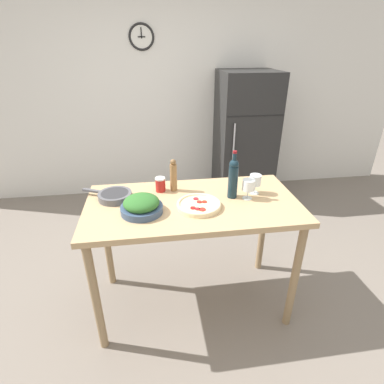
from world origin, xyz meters
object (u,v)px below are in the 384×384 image
(wine_glass_far, at_px, (255,181))
(wine_bottle, at_px, (233,177))
(cast_iron_skillet, at_px, (115,196))
(salad_bowl, at_px, (142,205))
(refrigerator, at_px, (244,138))
(wine_glass_near, at_px, (248,186))
(pepper_mill, at_px, (173,176))
(salt_canister, at_px, (160,184))
(homemade_pizza, at_px, (199,205))

(wine_glass_far, bearing_deg, wine_bottle, -168.87)
(cast_iron_skillet, bearing_deg, salad_bowl, -48.77)
(refrigerator, distance_m, wine_glass_near, 1.90)
(refrigerator, xyz_separation_m, salad_bowl, (-1.28, -1.90, 0.17))
(pepper_mill, bearing_deg, salt_canister, 178.04)
(salad_bowl, height_order, salt_canister, salad_bowl)
(pepper_mill, bearing_deg, cast_iron_skillet, -170.10)
(refrigerator, relative_size, wine_bottle, 4.72)
(refrigerator, xyz_separation_m, pepper_mill, (-1.05, -1.60, 0.23))
(homemade_pizza, height_order, salt_canister, salt_canister)
(wine_glass_far, bearing_deg, salad_bowl, -168.74)
(wine_glass_near, distance_m, salt_canister, 0.64)
(wine_glass_near, xyz_separation_m, pepper_mill, (-0.50, 0.20, 0.02))
(refrigerator, height_order, wine_glass_near, refrigerator)
(salad_bowl, xyz_separation_m, salt_canister, (0.14, 0.29, 0.00))
(refrigerator, bearing_deg, wine_bottle, -110.11)
(wine_glass_far, height_order, salt_canister, wine_glass_far)
(salt_canister, xyz_separation_m, cast_iron_skillet, (-0.33, -0.08, -0.03))
(pepper_mill, xyz_separation_m, cast_iron_skillet, (-0.42, -0.07, -0.09))
(refrigerator, bearing_deg, salad_bowl, -124.11)
(wine_glass_near, bearing_deg, salt_canister, 160.92)
(salt_canister, bearing_deg, wine_glass_near, -19.08)
(homemade_pizza, relative_size, cast_iron_skillet, 0.83)
(wine_bottle, xyz_separation_m, salad_bowl, (-0.64, -0.13, -0.10))
(pepper_mill, distance_m, cast_iron_skillet, 0.44)
(pepper_mill, height_order, salt_canister, pepper_mill)
(wine_glass_far, bearing_deg, wine_glass_near, -135.55)
(pepper_mill, bearing_deg, salad_bowl, -128.76)
(homemade_pizza, bearing_deg, salad_bowl, -178.09)
(wine_bottle, height_order, cast_iron_skillet, wine_bottle)
(refrigerator, xyz_separation_m, homemade_pizza, (-0.91, -1.88, 0.13))
(wine_glass_near, bearing_deg, salad_bowl, -173.27)
(cast_iron_skillet, bearing_deg, wine_glass_near, -8.00)
(refrigerator, relative_size, salad_bowl, 5.94)
(pepper_mill, height_order, homemade_pizza, pepper_mill)
(wine_glass_near, bearing_deg, cast_iron_skillet, 172.00)
(wine_bottle, relative_size, homemade_pizza, 1.16)
(pepper_mill, height_order, salad_bowl, pepper_mill)
(wine_glass_near, height_order, homemade_pizza, wine_glass_near)
(wine_bottle, height_order, wine_glass_far, wine_bottle)
(salt_canister, bearing_deg, cast_iron_skillet, -166.66)
(wine_glass_far, xyz_separation_m, salt_canister, (-0.68, 0.13, -0.04))
(salad_bowl, bearing_deg, pepper_mill, 51.24)
(wine_glass_near, height_order, salad_bowl, wine_glass_near)
(wine_bottle, bearing_deg, salt_canister, 161.49)
(refrigerator, height_order, homemade_pizza, refrigerator)
(wine_bottle, xyz_separation_m, wine_glass_near, (0.10, -0.04, -0.06))
(refrigerator, relative_size, cast_iron_skillet, 4.56)
(wine_glass_far, bearing_deg, homemade_pizza, -161.09)
(wine_glass_near, bearing_deg, homemade_pizza, -168.31)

